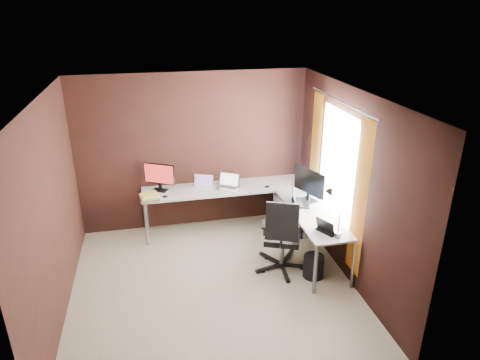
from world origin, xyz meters
name	(u,v)px	position (x,y,z in m)	size (l,w,h in m)	color
room	(237,193)	(0.34, 0.07, 1.28)	(3.60, 3.60, 2.50)	#B4AA8C
desk	(256,200)	(0.84, 1.04, 0.68)	(2.65, 2.25, 0.73)	silver
drawer_pedestal	(290,215)	(1.43, 1.15, 0.30)	(0.42, 0.50, 0.60)	silver
monitor_left	(159,176)	(-0.56, 1.60, 0.98)	(0.45, 0.26, 0.44)	black
monitor_right	(309,183)	(1.56, 0.75, 1.01)	(0.26, 0.57, 0.50)	black
laptop_white	(203,186)	(0.10, 1.53, 0.78)	(0.36, 0.31, 0.20)	silver
laptop_silver	(228,185)	(0.49, 1.47, 0.78)	(0.42, 0.39, 0.23)	silver
laptop_black_big	(298,200)	(1.38, 0.71, 0.78)	(0.36, 0.42, 0.24)	black
laptop_black_small	(327,229)	(1.46, -0.17, 0.77)	(0.30, 0.34, 0.19)	black
book_stack	(149,197)	(-0.73, 1.30, 0.77)	(0.31, 0.27, 0.09)	#91624E
mouse_left	(165,196)	(-0.50, 1.32, 0.75)	(0.08, 0.05, 0.03)	black
mouse_corner	(267,187)	(1.09, 1.35, 0.75)	(0.08, 0.05, 0.03)	black
desk_lamp	(333,207)	(1.48, -0.25, 1.13)	(0.20, 0.23, 0.63)	slate
office_chair	(282,249)	(0.99, 0.19, 0.32)	(0.61, 0.65, 1.09)	black
wastebasket	(313,266)	(1.36, -0.07, 0.16)	(0.27, 0.27, 0.32)	black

